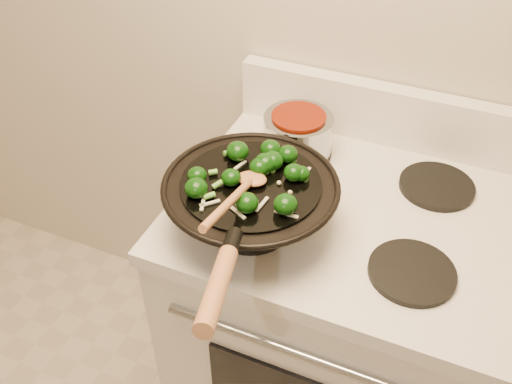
% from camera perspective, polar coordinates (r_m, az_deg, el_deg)
% --- Properties ---
extents(stove, '(0.78, 0.67, 1.08)m').
position_cam_1_polar(stove, '(1.68, 7.52, -12.89)').
color(stove, white).
rests_on(stove, ground).
extents(wok, '(0.38, 0.62, 0.21)m').
position_cam_1_polar(wok, '(1.23, -0.56, -1.03)').
color(wok, black).
rests_on(wok, stove).
extents(stirfry, '(0.25, 0.27, 0.04)m').
position_cam_1_polar(stirfry, '(1.20, 0.02, 2.05)').
color(stirfry, '#0B3207').
rests_on(stirfry, wok).
extents(wooden_spoon, '(0.07, 0.29, 0.11)m').
position_cam_1_polar(wooden_spoon, '(1.12, -1.66, 0.04)').
color(wooden_spoon, '#AF7045').
rests_on(wooden_spoon, wok).
extents(saucepan, '(0.18, 0.28, 0.10)m').
position_cam_1_polar(saucepan, '(1.46, 4.19, 5.88)').
color(saucepan, '#999DA2').
rests_on(saucepan, stove).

